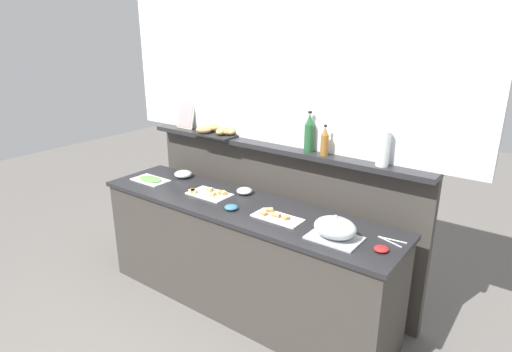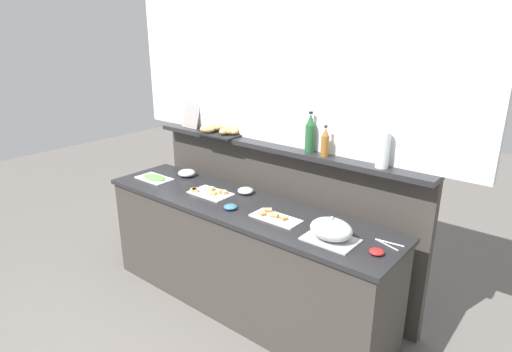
{
  "view_description": "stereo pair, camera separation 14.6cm",
  "coord_description": "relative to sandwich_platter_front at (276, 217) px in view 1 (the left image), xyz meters",
  "views": [
    {
      "loc": [
        1.94,
        -2.42,
        2.22
      ],
      "look_at": [
        0.07,
        0.1,
        1.14
      ],
      "focal_mm": 30.38,
      "sensor_mm": 36.0,
      "label": 1
    },
    {
      "loc": [
        2.06,
        -2.33,
        2.22
      ],
      "look_at": [
        0.07,
        0.1,
        1.14
      ],
      "focal_mm": 30.38,
      "sensor_mm": 36.0,
      "label": 2
    }
  ],
  "objects": [
    {
      "name": "ground_plane",
      "position": [
        -0.36,
        0.64,
        -0.93
      ],
      "size": [
        12.0,
        12.0,
        0.0
      ],
      "primitive_type": "plane",
      "color": "slate"
    },
    {
      "name": "buffet_counter",
      "position": [
        -0.36,
        0.04,
        -0.47
      ],
      "size": [
        2.57,
        0.63,
        0.92
      ],
      "color": "#3D3833",
      "rests_on": "ground_plane"
    },
    {
      "name": "back_ledge_unit",
      "position": [
        -0.36,
        0.53,
        -0.24
      ],
      "size": [
        2.63,
        0.22,
        1.31
      ],
      "color": "#3D3833",
      "rests_on": "ground_plane"
    },
    {
      "name": "upper_wall_panel",
      "position": [
        -0.36,
        0.56,
        1.02
      ],
      "size": [
        3.23,
        0.08,
        1.29
      ],
      "primitive_type": "cube",
      "color": "white",
      "rests_on": "back_ledge_unit"
    },
    {
      "name": "sandwich_platter_front",
      "position": [
        0.0,
        0.0,
        0.0
      ],
      "size": [
        0.37,
        0.17,
        0.04
      ],
      "color": "white",
      "rests_on": "buffet_counter"
    },
    {
      "name": "sandwich_platter_side",
      "position": [
        -0.7,
        0.05,
        0.0
      ],
      "size": [
        0.35,
        0.22,
        0.04
      ],
      "color": "silver",
      "rests_on": "buffet_counter"
    },
    {
      "name": "cold_cuts_platter",
      "position": [
        -1.36,
        -0.01,
        -0.0
      ],
      "size": [
        0.33,
        0.2,
        0.02
      ],
      "color": "silver",
      "rests_on": "buffet_counter"
    },
    {
      "name": "serving_cloche",
      "position": [
        0.48,
        -0.04,
        0.06
      ],
      "size": [
        0.34,
        0.24,
        0.17
      ],
      "color": "#B7BABF",
      "rests_on": "buffet_counter"
    },
    {
      "name": "glass_bowl_large",
      "position": [
        -0.48,
        0.24,
        0.01
      ],
      "size": [
        0.13,
        0.13,
        0.05
      ],
      "color": "silver",
      "rests_on": "buffet_counter"
    },
    {
      "name": "glass_bowl_medium",
      "position": [
        -1.19,
        0.23,
        0.02
      ],
      "size": [
        0.16,
        0.16,
        0.06
      ],
      "color": "silver",
      "rests_on": "buffet_counter"
    },
    {
      "name": "condiment_bowl_teal",
      "position": [
        -0.37,
        -0.08,
        0.01
      ],
      "size": [
        0.1,
        0.1,
        0.04
      ],
      "primitive_type": "ellipsoid",
      "color": "teal",
      "rests_on": "buffet_counter"
    },
    {
      "name": "condiment_bowl_dark",
      "position": [
        0.79,
        -0.02,
        0.01
      ],
      "size": [
        0.09,
        0.09,
        0.03
      ],
      "primitive_type": "ellipsoid",
      "color": "red",
      "rests_on": "buffet_counter"
    },
    {
      "name": "serving_tongs",
      "position": [
        0.79,
        0.14,
        -0.0
      ],
      "size": [
        0.19,
        0.08,
        0.01
      ],
      "color": "#B7BABF",
      "rests_on": "buffet_counter"
    },
    {
      "name": "vinegar_bottle_amber",
      "position": [
        0.12,
        0.44,
        0.48
      ],
      "size": [
        0.06,
        0.06,
        0.24
      ],
      "color": "#8E5B23",
      "rests_on": "back_ledge_unit"
    },
    {
      "name": "wine_bottle_green",
      "position": [
        -0.03,
        0.47,
        0.52
      ],
      "size": [
        0.08,
        0.08,
        0.32
      ],
      "color": "#23562D",
      "rests_on": "back_ledge_unit"
    },
    {
      "name": "bread_basket",
      "position": [
        -0.94,
        0.47,
        0.41
      ],
      "size": [
        0.4,
        0.28,
        0.08
      ],
      "color": "black",
      "rests_on": "back_ledge_unit"
    },
    {
      "name": "framed_picture",
      "position": [
        -1.38,
        0.5,
        0.51
      ],
      "size": [
        0.2,
        0.08,
        0.27
      ],
      "color": "#B2AD9E",
      "rests_on": "back_ledge_unit"
    },
    {
      "name": "water_carafe",
      "position": [
        0.57,
        0.46,
        0.5
      ],
      "size": [
        0.09,
        0.09,
        0.25
      ],
      "primitive_type": "cylinder",
      "color": "silver",
      "rests_on": "back_ledge_unit"
    }
  ]
}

